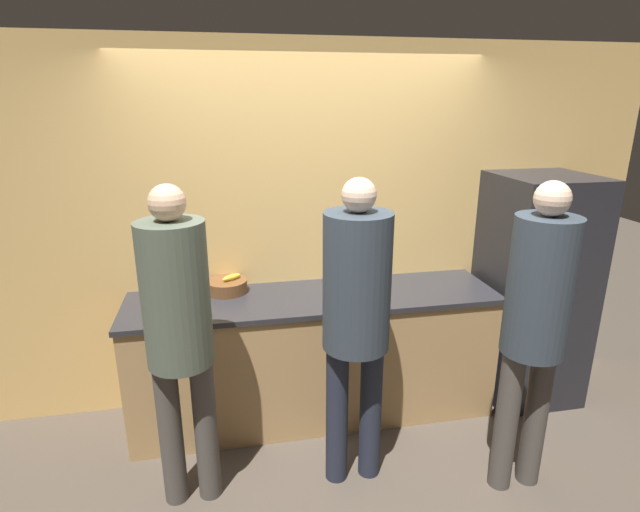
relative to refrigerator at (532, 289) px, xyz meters
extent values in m
plane|color=#4C4238|center=(-1.66, -0.34, -0.85)|extent=(14.00, 14.00, 0.00)
cube|color=#E0B266|center=(-1.66, 0.36, 0.45)|extent=(5.20, 0.06, 2.60)
cube|color=tan|center=(-1.66, 0.03, -0.41)|extent=(2.51, 0.65, 0.88)
cube|color=#28282D|center=(-1.66, 0.03, 0.05)|extent=(2.54, 0.68, 0.03)
cube|color=#232328|center=(0.00, 0.00, 0.00)|extent=(0.66, 0.68, 1.70)
cylinder|color=#99999E|center=(-0.20, -0.35, 0.08)|extent=(0.02, 0.02, 0.59)
cylinder|color=#4C4742|center=(-2.59, -0.65, -0.41)|extent=(0.13, 0.13, 0.88)
cylinder|color=#4C4742|center=(-2.40, -0.65, -0.41)|extent=(0.13, 0.13, 0.88)
cylinder|color=#515B4C|center=(-2.50, -0.65, 0.41)|extent=(0.35, 0.35, 0.77)
sphere|color=#DBAD89|center=(-2.50, -0.65, 0.88)|extent=(0.18, 0.18, 0.18)
cylinder|color=#232838|center=(-1.65, -0.66, -0.41)|extent=(0.13, 0.13, 0.88)
cylinder|color=#232838|center=(-1.44, -0.66, -0.41)|extent=(0.13, 0.13, 0.88)
cylinder|color=#333D47|center=(-1.55, -0.66, 0.41)|extent=(0.37, 0.37, 0.77)
sphere|color=beige|center=(-1.55, -0.66, 0.89)|extent=(0.18, 0.18, 0.18)
cylinder|color=#4C4742|center=(-0.70, -0.91, -0.41)|extent=(0.13, 0.13, 0.87)
cylinder|color=#4C4742|center=(-0.52, -0.91, -0.41)|extent=(0.13, 0.13, 0.87)
cylinder|color=#333D47|center=(-0.61, -0.91, 0.41)|extent=(0.34, 0.34, 0.77)
sphere|color=beige|center=(-0.61, -0.91, 0.88)|extent=(0.18, 0.18, 0.18)
cylinder|color=brown|center=(-2.24, 0.20, 0.11)|extent=(0.28, 0.28, 0.09)
ellipsoid|color=yellow|center=(-2.20, 0.20, 0.18)|extent=(0.15, 0.12, 0.04)
cylinder|color=#ADA393|center=(-2.65, 0.11, 0.14)|extent=(0.11, 0.11, 0.13)
cylinder|color=#99754C|center=(-2.66, 0.11, 0.24)|extent=(0.01, 0.05, 0.23)
cylinder|color=#99754C|center=(-2.64, 0.11, 0.24)|extent=(0.03, 0.05, 0.23)
cylinder|color=#99754C|center=(-2.65, 0.10, 0.24)|extent=(0.05, 0.01, 0.23)
cylinder|color=red|center=(-2.72, 0.20, 0.12)|extent=(0.06, 0.06, 0.11)
cylinder|color=red|center=(-2.72, 0.20, 0.19)|extent=(0.03, 0.03, 0.03)
cylinder|color=black|center=(-2.72, 0.20, 0.22)|extent=(0.03, 0.03, 0.01)
cylinder|color=silver|center=(-1.52, 0.00, 0.15)|extent=(0.07, 0.07, 0.17)
cylinder|color=silver|center=(-1.52, 0.00, 0.26)|extent=(0.03, 0.03, 0.05)
cylinder|color=black|center=(-1.52, 0.00, 0.30)|extent=(0.04, 0.04, 0.02)
cylinder|color=gold|center=(-1.19, 0.22, 0.11)|extent=(0.09, 0.09, 0.08)
cylinder|color=white|center=(-1.48, 0.13, 0.12)|extent=(0.09, 0.09, 0.09)
camera|label=1|loc=(-2.23, -3.10, 1.36)|focal=28.00mm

